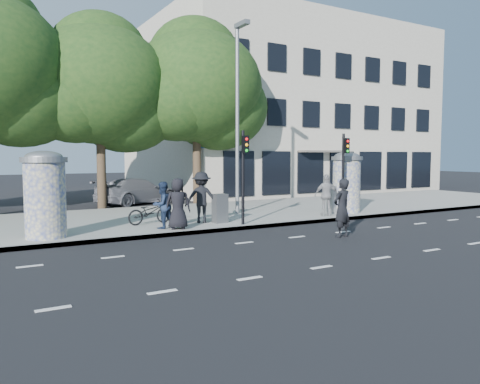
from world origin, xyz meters
TOP-DOWN VIEW (x-y plane):
  - ground at (0.00, 0.00)m, footprint 120.00×120.00m
  - sidewalk at (0.00, 7.50)m, footprint 40.00×8.00m
  - curb at (0.00, 3.55)m, footprint 40.00×0.10m
  - lane_dash_near at (0.00, -2.20)m, footprint 32.00×0.12m
  - lane_dash_far at (0.00, 1.40)m, footprint 32.00×0.12m
  - ad_column_left at (-7.20, 4.50)m, footprint 1.36×1.36m
  - ad_column_right at (5.20, 4.70)m, footprint 1.36×1.36m
  - traffic_pole_near at (-0.60, 3.79)m, footprint 0.22×0.31m
  - traffic_pole_far at (4.20, 3.79)m, footprint 0.22×0.31m
  - street_lamp at (0.80, 6.63)m, footprint 0.25×0.93m
  - tree_near_left at (-3.50, 12.70)m, footprint 6.80×6.80m
  - tree_center at (1.50, 12.30)m, footprint 7.00×7.00m
  - building at (12.00, 19.99)m, footprint 20.30×15.85m
  - ped_a at (-3.07, 4.01)m, footprint 0.99×0.82m
  - ped_c at (-3.47, 4.44)m, footprint 0.96×0.86m
  - ped_d at (-1.72, 4.98)m, footprint 1.41×1.14m
  - ped_e at (3.60, 4.15)m, footprint 1.16×0.95m
  - man_road at (1.26, 0.67)m, footprint 0.77×0.58m
  - bicycle at (-3.52, 5.61)m, footprint 0.80×1.75m
  - cabinet_left at (-1.12, 4.65)m, footprint 0.54×0.42m
  - cabinet_right at (4.65, 4.84)m, footprint 0.57×0.42m
  - car_right at (-1.28, 14.09)m, footprint 3.66×5.21m

SIDE VIEW (x-z plane):
  - ground at x=0.00m, z-range 0.00..0.00m
  - lane_dash_near at x=0.00m, z-range 0.00..0.01m
  - lane_dash_far at x=0.00m, z-range 0.00..0.01m
  - sidewalk at x=0.00m, z-range 0.00..0.15m
  - curb at x=0.00m, z-range -0.01..0.15m
  - bicycle at x=-3.52m, z-range 0.15..1.04m
  - cabinet_left at x=-1.12m, z-range 0.15..1.23m
  - car_right at x=-1.28m, z-range 0.00..1.40m
  - cabinet_right at x=4.65m, z-range 0.15..1.33m
  - man_road at x=1.26m, z-range 0.00..1.91m
  - ped_c at x=-3.47m, z-range 0.15..1.76m
  - ped_e at x=3.60m, z-range 0.15..1.88m
  - ped_a at x=-3.07m, z-range 0.15..1.90m
  - ped_d at x=-1.72m, z-range 0.15..2.05m
  - ad_column_left at x=-7.20m, z-range 0.21..2.86m
  - ad_column_right at x=5.20m, z-range 0.21..2.86m
  - traffic_pole_near at x=-0.60m, z-range 0.53..3.93m
  - traffic_pole_far at x=4.20m, z-range 0.53..3.93m
  - street_lamp at x=0.80m, z-range 0.79..8.79m
  - building at x=12.00m, z-range -0.01..11.99m
  - tree_near_left at x=-3.50m, z-range 1.58..10.55m
  - tree_center at x=1.50m, z-range 1.66..10.96m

